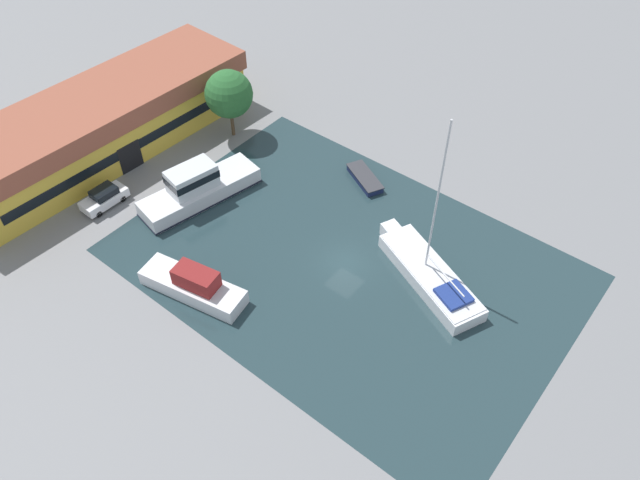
# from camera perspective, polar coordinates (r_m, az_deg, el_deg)

# --- Properties ---
(ground_plane) EXTENTS (440.00, 440.00, 0.00)m
(ground_plane) POSITION_cam_1_polar(r_m,az_deg,el_deg) (51.03, 2.34, -2.13)
(ground_plane) COLOR slate
(water_canal) EXTENTS (24.81, 35.56, 0.01)m
(water_canal) POSITION_cam_1_polar(r_m,az_deg,el_deg) (51.02, 2.34, -2.13)
(water_canal) COLOR #23383D
(water_canal) RESTS_ON ground
(warehouse_building) EXTENTS (31.14, 10.26, 5.96)m
(warehouse_building) POSITION_cam_1_polar(r_m,az_deg,el_deg) (63.87, -19.58, 9.89)
(warehouse_building) COLOR gold
(warehouse_building) RESTS_ON ground
(quay_tree_near_building) EXTENTS (4.67, 4.67, 7.09)m
(quay_tree_near_building) POSITION_cam_1_polar(r_m,az_deg,el_deg) (62.14, -8.33, 13.06)
(quay_tree_near_building) COLOR brown
(quay_tree_near_building) RESTS_ON ground
(parked_car) EXTENTS (4.20, 1.88, 1.72)m
(parked_car) POSITION_cam_1_polar(r_m,az_deg,el_deg) (58.64, -19.13, 3.69)
(parked_car) COLOR silver
(parked_car) RESTS_ON ground
(sailboat_moored) EXTENTS (7.01, 11.63, 14.91)m
(sailboat_moored) POSITION_cam_1_polar(r_m,az_deg,el_deg) (49.99, 9.95, -3.09)
(sailboat_moored) COLOR white
(sailboat_moored) RESTS_ON water_canal
(motor_cruiser) EXTENTS (11.64, 5.47, 3.70)m
(motor_cruiser) POSITION_cam_1_polar(r_m,az_deg,el_deg) (56.72, -11.12, 4.69)
(motor_cruiser) COLOR silver
(motor_cruiser) RESTS_ON water_canal
(small_dinghy) EXTENTS (3.57, 4.85, 0.66)m
(small_dinghy) POSITION_cam_1_polar(r_m,az_deg,el_deg) (58.37, 4.12, 5.65)
(small_dinghy) COLOR #19234C
(small_dinghy) RESTS_ON water_canal
(cabin_boat) EXTENTS (4.10, 8.94, 2.74)m
(cabin_boat) POSITION_cam_1_polar(r_m,az_deg,el_deg) (49.13, -11.47, -4.07)
(cabin_boat) COLOR silver
(cabin_boat) RESTS_ON water_canal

